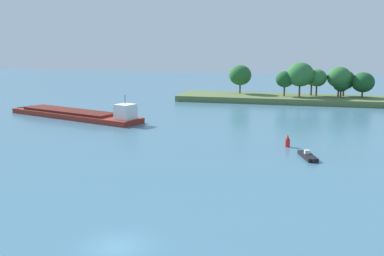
% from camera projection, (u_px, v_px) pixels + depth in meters
% --- Properties ---
extents(ground_plane, '(400.00, 400.00, 0.00)m').
position_uv_depth(ground_plane, '(118.00, 247.00, 32.86)').
color(ground_plane, teal).
extents(treeline_island, '(53.50, 14.62, 10.24)m').
position_uv_depth(treeline_island, '(297.00, 87.00, 114.82)').
color(treeline_island, '#566B3D').
rests_on(treeline_island, ground).
extents(cargo_barge, '(32.51, 15.85, 5.61)m').
position_uv_depth(cargo_barge, '(77.00, 114.00, 89.45)').
color(cargo_barge, maroon).
rests_on(cargo_barge, ground).
extents(fishing_skiff, '(2.74, 5.20, 0.99)m').
position_uv_depth(fishing_skiff, '(308.00, 156.00, 58.29)').
color(fishing_skiff, black).
rests_on(fishing_skiff, ground).
extents(channel_buoy_red, '(0.70, 0.70, 1.90)m').
position_uv_depth(channel_buoy_red, '(288.00, 141.00, 64.46)').
color(channel_buoy_red, red).
rests_on(channel_buoy_red, ground).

